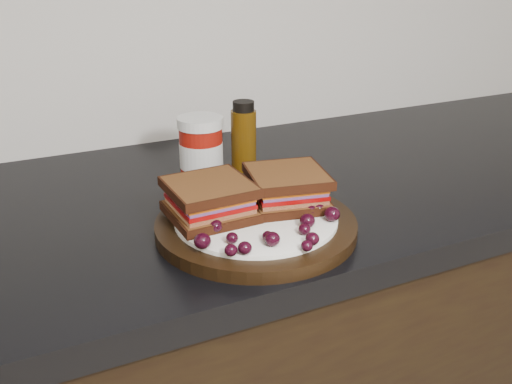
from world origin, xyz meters
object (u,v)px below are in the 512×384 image
Objects in this scene: plate at (256,226)px; condiment_jar at (201,150)px; sandwich_left at (210,200)px; oil_bottle at (244,136)px.

condiment_jar reaches higher than plate.
condiment_jar is at bearing 71.13° from sandwich_left.
plate is 0.07m from sandwich_left.
oil_bottle is (0.09, 0.02, 0.01)m from condiment_jar.
plate is at bearing -26.99° from sandwich_left.
oil_bottle reaches higher than condiment_jar.
plate is at bearing -110.48° from oil_bottle.
sandwich_left is 0.98× the size of condiment_jar.
sandwich_left is 0.88× the size of oil_bottle.
oil_bottle is (0.14, 0.21, 0.01)m from sandwich_left.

